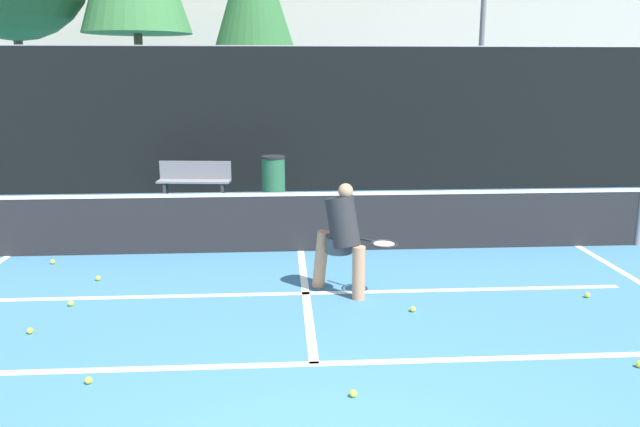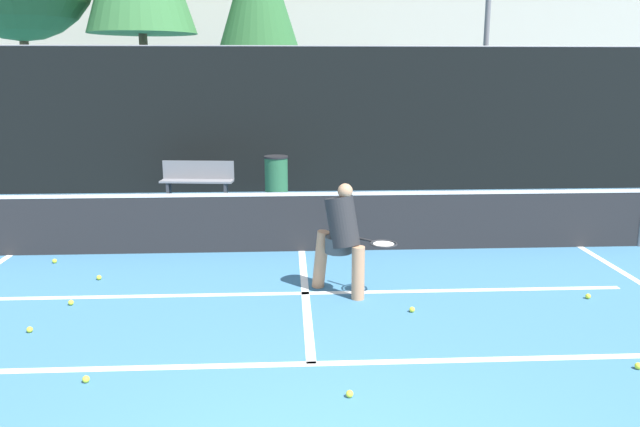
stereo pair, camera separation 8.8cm
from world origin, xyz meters
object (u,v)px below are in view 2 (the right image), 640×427
(player_practicing, at_px, (342,236))
(trash_bin, at_px, (276,178))
(parked_car, at_px, (142,150))
(courtside_bench, at_px, (198,179))

(player_practicing, xyz_separation_m, trash_bin, (-0.91, 5.90, -0.27))
(parked_car, bearing_deg, player_practicing, -64.70)
(player_practicing, distance_m, trash_bin, 5.98)
(courtside_bench, height_order, parked_car, parked_car)
(player_practicing, height_order, parked_car, parked_car)
(courtside_bench, distance_m, trash_bin, 1.72)
(trash_bin, xyz_separation_m, parked_car, (-3.76, 3.98, 0.14))
(trash_bin, distance_m, parked_car, 5.48)
(player_practicing, bearing_deg, courtside_bench, 158.29)
(player_practicing, xyz_separation_m, courtside_bench, (-2.63, 6.01, -0.30))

